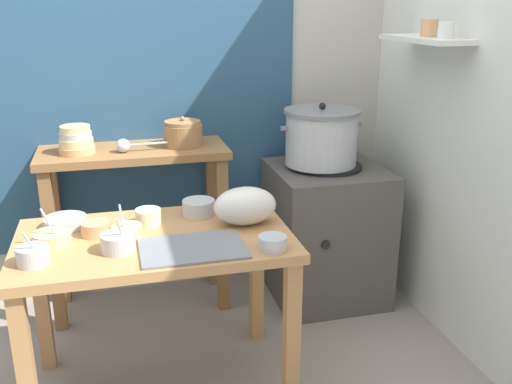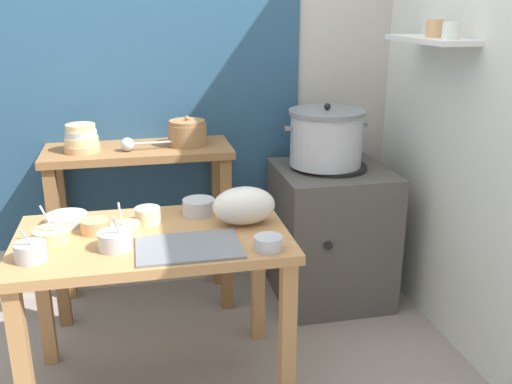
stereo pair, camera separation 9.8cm
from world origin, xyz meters
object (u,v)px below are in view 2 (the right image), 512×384
at_px(stove_block, 330,233).
at_px(serving_tray, 189,247).
at_px(prep_bowl_8, 126,228).
at_px(prep_bowl_1, 51,235).
at_px(back_shelf_table, 141,188).
at_px(prep_bowl_0, 148,215).
at_px(ladle, 130,144).
at_px(plastic_bag, 244,206).
at_px(prep_bowl_7, 268,242).
at_px(bowl_stack_enamel, 81,139).
at_px(prep_bowl_3, 66,219).
at_px(prep_bowl_4, 199,206).
at_px(clay_pot, 187,133).
at_px(steamer_pot, 326,137).
at_px(prep_bowl_5, 95,226).
at_px(prep_bowl_2, 115,240).
at_px(prep_table, 154,259).
at_px(prep_bowl_6, 30,251).

distance_m(stove_block, serving_tray, 1.22).
bearing_deg(prep_bowl_8, prep_bowl_1, -176.78).
distance_m(back_shelf_table, prep_bowl_0, 0.63).
height_order(ladle, serving_tray, ladle).
bearing_deg(plastic_bag, prep_bowl_7, -81.71).
distance_m(serving_tray, prep_bowl_1, 0.55).
height_order(bowl_stack_enamel, prep_bowl_3, bowl_stack_enamel).
bearing_deg(prep_bowl_1, prep_bowl_4, 17.12).
bearing_deg(clay_pot, prep_bowl_3, -135.55).
xyz_separation_m(back_shelf_table, prep_bowl_8, (-0.07, -0.73, 0.07)).
bearing_deg(prep_bowl_0, steamer_pot, 28.05).
bearing_deg(prep_bowl_5, plastic_bag, -3.00).
bearing_deg(prep_bowl_0, plastic_bag, -13.53).
bearing_deg(prep_bowl_1, prep_bowl_2, -26.93).
xyz_separation_m(prep_table, steamer_pot, (0.95, 0.65, 0.32)).
distance_m(serving_tray, prep_bowl_7, 0.31).
height_order(steamer_pot, prep_bowl_1, steamer_pot).
height_order(prep_bowl_0, prep_bowl_3, prep_bowl_0).
height_order(prep_table, steamer_pot, steamer_pot).
relative_size(prep_bowl_0, prep_bowl_7, 0.98).
bearing_deg(prep_table, plastic_bag, 5.37).
bearing_deg(prep_bowl_1, prep_bowl_7, -17.26).
distance_m(prep_bowl_1, prep_bowl_8, 0.29).
distance_m(prep_bowl_4, prep_bowl_5, 0.46).
distance_m(prep_bowl_2, prep_bowl_5, 0.20).
xyz_separation_m(clay_pot, prep_bowl_4, (-0.01, -0.56, -0.21)).
bearing_deg(prep_bowl_3, back_shelf_table, 60.66).
distance_m(prep_bowl_1, prep_bowl_2, 0.28).
xyz_separation_m(steamer_pot, plastic_bag, (-0.57, -0.61, -0.13)).
relative_size(back_shelf_table, clay_pot, 4.72).
distance_m(prep_bowl_2, prep_bowl_7, 0.59).
xyz_separation_m(prep_bowl_5, prep_bowl_8, (0.12, -0.04, -0.00)).
relative_size(prep_bowl_1, prep_bowl_7, 1.46).
relative_size(serving_tray, prep_bowl_5, 3.48).
height_order(bowl_stack_enamel, prep_bowl_1, bowl_stack_enamel).
distance_m(bowl_stack_enamel, prep_bowl_3, 0.58).
bearing_deg(prep_bowl_6, ladle, 66.40).
relative_size(ladle, prep_bowl_6, 2.13).
bearing_deg(prep_bowl_3, prep_bowl_1, -102.40).
bearing_deg(back_shelf_table, prep_bowl_1, -115.61).
bearing_deg(prep_bowl_0, prep_bowl_5, -163.47).
relative_size(back_shelf_table, prep_bowl_4, 6.71).
bearing_deg(prep_bowl_0, ladle, 96.03).
distance_m(prep_table, serving_tray, 0.24).
bearing_deg(ladle, prep_bowl_6, -113.60).
height_order(back_shelf_table, steamer_pot, steamer_pot).
relative_size(ladle, prep_bowl_8, 2.31).
bearing_deg(prep_bowl_2, prep_bowl_5, 114.56).
distance_m(stove_block, prep_bowl_3, 1.46).
bearing_deg(prep_bowl_2, stove_block, 33.17).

